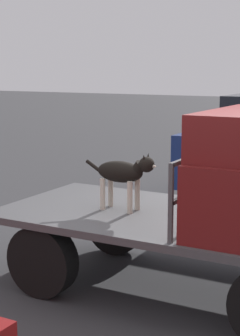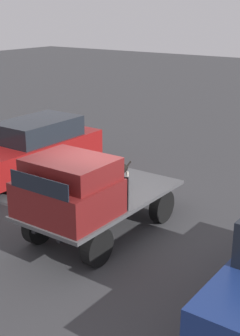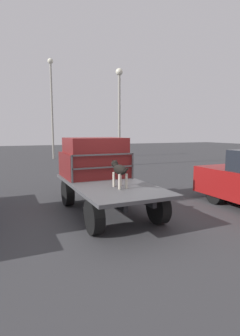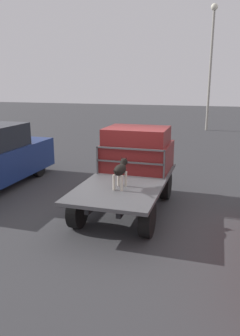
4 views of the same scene
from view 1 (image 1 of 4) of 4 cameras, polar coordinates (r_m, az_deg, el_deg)
name	(u,v)px [view 1 (image 1 of 4)]	position (r m, az deg, el deg)	size (l,w,h in m)	color
ground_plane	(178,291)	(6.40, 5.92, -12.33)	(80.00, 80.00, 0.00)	#38383A
flatbed_truck	(179,238)	(6.19, 6.02, -7.08)	(4.01, 1.94, 0.85)	black
truck_headboard	(206,174)	(5.91, 8.70, -0.61)	(0.04, 1.82, 0.75)	#4C4C4F
dog	(124,173)	(6.27, 0.46, -0.52)	(0.90, 0.24, 0.68)	beige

